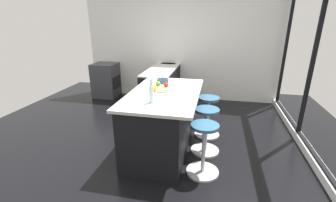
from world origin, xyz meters
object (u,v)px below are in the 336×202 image
apple_green (158,84)px  water_bottle (151,94)px  stool_middle (206,132)px  fruit_bowl (163,81)px  cutting_board (160,89)px  stool_by_window (208,118)px  kitchen_island (162,120)px  apple_yellow (154,87)px  apple_red (166,85)px  stool_near_camera (204,151)px  oven_range (106,80)px

apple_green → water_bottle: bearing=7.9°
stool_middle → fruit_bowl: (-0.51, -0.80, 0.64)m
stool_middle → cutting_board: 0.97m
stool_by_window → fruit_bowl: 1.02m
fruit_bowl → stool_middle: bearing=57.4°
stool_by_window → kitchen_island: bearing=-51.5°
stool_middle → apple_yellow: (0.01, -0.81, 0.66)m
fruit_bowl → apple_red: bearing=22.3°
stool_near_camera → apple_green: 1.31m
cutting_board → water_bottle: bearing=3.3°
stool_near_camera → apple_yellow: size_ratio=8.46×
oven_range → apple_green: apple_green is taller
stool_middle → fruit_bowl: size_ratio=3.55×
stool_near_camera → apple_yellow: 1.18m
stool_by_window → stool_middle: 0.55m
oven_range → stool_near_camera: (2.82, 2.76, -0.10)m
cutting_board → apple_red: 0.12m
stool_by_window → apple_red: apple_red is taller
oven_range → cutting_board: 3.00m
apple_green → fruit_bowl: size_ratio=0.37×
kitchen_island → water_bottle: water_bottle is taller
oven_range → apple_green: size_ratio=11.74×
cutting_board → water_bottle: water_bottle is taller
oven_range → apple_red: bearing=45.3°
stool_near_camera → water_bottle: bearing=-94.3°
stool_near_camera → water_bottle: (-0.05, -0.71, 0.72)m
oven_range → water_bottle: (2.77, 2.05, 0.62)m
stool_near_camera → stool_middle: bearing=180.0°
stool_middle → oven_range: bearing=-129.4°
oven_range → water_bottle: water_bottle is taller
stool_middle → apple_red: size_ratio=9.95×
stool_middle → water_bottle: bearing=-54.9°
apple_yellow → stool_near_camera: bearing=56.1°
apple_yellow → apple_green: (-0.25, -0.00, -0.00)m
apple_yellow → oven_range: bearing=-139.4°
kitchen_island → stool_by_window: size_ratio=2.44×
apple_yellow → fruit_bowl: 0.52m
oven_range → apple_red: size_ratio=12.22×
apple_red → fruit_bowl: (-0.30, -0.12, -0.02)m
cutting_board → water_bottle: size_ratio=1.15×
stool_by_window → apple_yellow: 1.19m
apple_yellow → apple_green: apple_yellow is taller
stool_near_camera → fruit_bowl: fruit_bowl is taller
apple_yellow → apple_green: bearing=-179.6°
stool_by_window → stool_middle: size_ratio=1.00×
oven_range → apple_red: apple_red is taller
stool_middle → apple_green: size_ratio=9.56×
apple_green → stool_by_window: bearing=111.0°
kitchen_island → stool_middle: size_ratio=2.44×
kitchen_island → cutting_board: 0.49m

